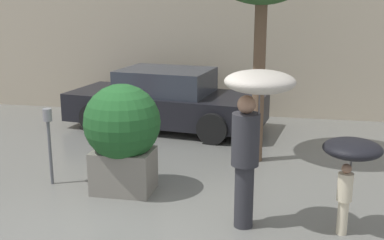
% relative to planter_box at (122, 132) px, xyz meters
% --- Properties ---
extents(ground_plane, '(40.00, 40.00, 0.00)m').
position_rel_planter_box_xyz_m(ground_plane, '(0.44, -1.04, -0.95)').
color(ground_plane, slate).
extents(planter_box, '(1.17, 1.17, 1.69)m').
position_rel_planter_box_xyz_m(planter_box, '(0.00, 0.00, 0.00)').
color(planter_box, gray).
rests_on(planter_box, ground).
extents(person_adult, '(0.87, 0.87, 2.08)m').
position_rel_planter_box_xyz_m(person_adult, '(2.02, -0.85, 0.59)').
color(person_adult, '#2D2D33').
rests_on(person_adult, ground).
extents(person_child, '(0.73, 0.73, 1.24)m').
position_rel_planter_box_xyz_m(person_child, '(3.23, -0.75, 0.08)').
color(person_child, beige).
rests_on(person_child, ground).
extents(parked_car_near, '(4.66, 2.47, 1.36)m').
position_rel_planter_box_xyz_m(parked_car_near, '(-0.28, 3.81, -0.32)').
color(parked_car_near, black).
rests_on(parked_car_near, ground).
extents(parking_meter, '(0.14, 0.14, 1.25)m').
position_rel_planter_box_xyz_m(parking_meter, '(-1.24, 0.05, -0.05)').
color(parking_meter, '#595B60').
rests_on(parking_meter, ground).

